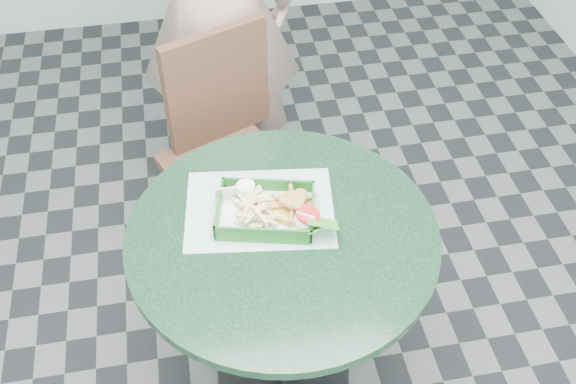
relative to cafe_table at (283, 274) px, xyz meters
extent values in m
cube|color=#303335|center=(0.00, 0.00, -0.58)|extent=(4.00, 5.00, 0.02)
cylinder|color=#26272C|center=(0.00, 0.00, -0.57)|extent=(0.47, 0.47, 0.02)
cylinder|color=#26272C|center=(0.00, 0.00, -0.20)|extent=(0.09, 0.09, 0.70)
cylinder|color=black|center=(0.00, 0.00, 0.15)|extent=(0.88, 0.88, 0.03)
cube|color=#3A2512|center=(-0.10, 0.62, -0.13)|extent=(0.42, 0.42, 0.04)
cube|color=#3A2512|center=(-0.10, 0.80, 0.12)|extent=(0.42, 0.04, 0.46)
cube|color=#3A2512|center=(-0.28, 0.44, -0.37)|extent=(0.04, 0.04, 0.43)
cube|color=#3A2512|center=(0.08, 0.44, -0.37)|extent=(0.04, 0.04, 0.43)
cube|color=#3A2512|center=(-0.28, 0.79, -0.37)|extent=(0.04, 0.04, 0.43)
cube|color=#3A2512|center=(0.08, 0.79, -0.37)|extent=(0.04, 0.04, 0.43)
cube|color=#A5C3BD|center=(-0.05, 0.10, 0.17)|extent=(0.46, 0.37, 0.00)
cube|color=#1B5F1D|center=(-0.04, 0.06, 0.18)|extent=(0.27, 0.20, 0.01)
cube|color=white|center=(-0.04, 0.06, 0.18)|extent=(0.26, 0.19, 0.00)
cube|color=#1B5F1D|center=(-0.04, 0.16, 0.20)|extent=(0.27, 0.01, 0.05)
cube|color=#1B5F1D|center=(-0.04, -0.03, 0.20)|extent=(0.27, 0.01, 0.05)
cube|color=#1B5F1D|center=(0.09, 0.06, 0.20)|extent=(0.01, 0.20, 0.05)
cube|color=#1B5F1D|center=(-0.17, 0.06, 0.20)|extent=(0.01, 0.20, 0.05)
cylinder|color=gold|center=(0.04, 0.08, 0.20)|extent=(0.12, 0.12, 0.02)
cylinder|color=white|center=(-0.10, 0.13, 0.22)|extent=(0.05, 0.05, 0.03)
cylinder|color=white|center=(-0.10, 0.13, 0.23)|extent=(0.05, 0.05, 0.00)
cylinder|color=white|center=(0.08, 0.03, 0.20)|extent=(0.07, 0.07, 0.02)
torus|color=white|center=(0.08, 0.03, 0.21)|extent=(0.07, 0.07, 0.01)
cylinder|color=red|center=(0.08, 0.03, 0.22)|extent=(0.06, 0.06, 0.01)
camera|label=1|loc=(-0.21, -1.22, 1.61)|focal=42.00mm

